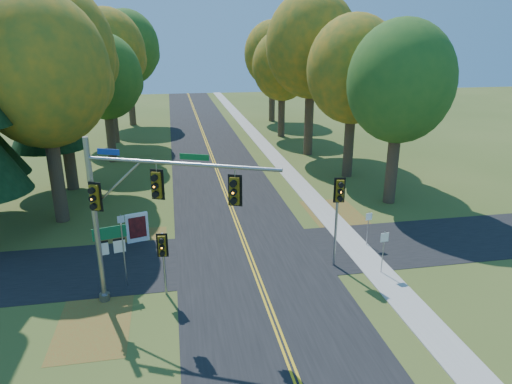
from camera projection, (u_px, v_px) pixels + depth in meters
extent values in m
plane|color=#3B4F1C|center=(256.00, 273.00, 23.28)|extent=(160.00, 160.00, 0.00)
cube|color=black|center=(256.00, 273.00, 23.28)|extent=(8.00, 160.00, 0.02)
cube|color=black|center=(249.00, 256.00, 25.14)|extent=(60.00, 6.00, 0.02)
cube|color=gold|center=(254.00, 273.00, 23.26)|extent=(0.10, 160.00, 0.01)
cube|color=gold|center=(258.00, 273.00, 23.29)|extent=(0.10, 160.00, 0.01)
cube|color=#9E998E|center=(370.00, 262.00, 24.34)|extent=(1.60, 160.00, 0.06)
cube|color=brown|center=(131.00, 249.00, 25.88)|extent=(4.00, 6.00, 0.00)
cube|color=brown|center=(341.00, 220.00, 30.04)|extent=(3.50, 8.00, 0.00)
cube|color=brown|center=(94.00, 323.00, 19.19)|extent=(3.00, 5.00, 0.00)
cylinder|color=#38281C|center=(56.00, 171.00, 28.91)|extent=(0.86, 0.86, 6.75)
ellipsoid|color=#B67918|center=(41.00, 71.00, 26.92)|extent=(8.00, 8.00, 9.20)
sphere|color=#B67918|center=(75.00, 82.00, 28.57)|extent=(4.80, 4.80, 4.80)
sphere|color=#B67918|center=(9.00, 57.00, 25.68)|extent=(4.40, 4.40, 4.40)
cylinder|color=#38281C|center=(392.00, 162.00, 32.39)|extent=(0.83, 0.83, 6.08)
ellipsoid|color=#3A651F|center=(400.00, 82.00, 30.60)|extent=(7.20, 7.20, 8.28)
sphere|color=#3A651F|center=(411.00, 90.00, 32.08)|extent=(4.32, 4.32, 4.32)
sphere|color=#3A651F|center=(389.00, 72.00, 29.48)|extent=(3.96, 3.96, 3.96)
cylinder|color=#38281C|center=(67.00, 143.00, 35.12)|extent=(0.89, 0.89, 7.42)
ellipsoid|color=#B67918|center=(55.00, 52.00, 32.95)|extent=(8.60, 8.60, 9.89)
sphere|color=#B67918|center=(84.00, 63.00, 34.73)|extent=(5.16, 5.16, 5.16)
sphere|color=#B67918|center=(27.00, 39.00, 31.61)|extent=(4.73, 4.73, 4.73)
cylinder|color=#38281C|center=(349.00, 140.00, 38.58)|extent=(0.84, 0.84, 6.30)
ellipsoid|color=#B67918|center=(354.00, 70.00, 36.71)|extent=(7.60, 7.60, 8.74)
sphere|color=#B67918|center=(365.00, 78.00, 38.27)|extent=(4.56, 4.56, 4.56)
sphere|color=#B67918|center=(342.00, 60.00, 35.52)|extent=(4.18, 4.18, 4.18)
cylinder|color=#38281C|center=(110.00, 133.00, 43.42)|extent=(0.81, 0.81, 5.62)
ellipsoid|color=#3A651F|center=(104.00, 77.00, 41.75)|extent=(6.80, 6.80, 7.82)
sphere|color=#3A651F|center=(122.00, 83.00, 43.15)|extent=(4.08, 4.08, 4.08)
sphere|color=#3A651F|center=(89.00, 70.00, 40.69)|extent=(3.74, 3.74, 3.74)
cylinder|color=#38281C|center=(309.00, 117.00, 45.71)|extent=(0.90, 0.90, 7.65)
ellipsoid|color=#B67918|center=(312.00, 45.00, 43.48)|extent=(8.80, 8.80, 10.12)
sphere|color=#B67918|center=(324.00, 54.00, 45.30)|extent=(5.28, 5.28, 5.28)
sphere|color=#B67918|center=(299.00, 35.00, 42.11)|extent=(4.84, 4.84, 4.84)
cylinder|color=#38281C|center=(113.00, 112.00, 51.20)|extent=(0.87, 0.87, 6.98)
ellipsoid|color=#B67918|center=(107.00, 53.00, 49.15)|extent=(8.20, 8.20, 9.43)
sphere|color=#B67918|center=(124.00, 60.00, 50.84)|extent=(4.92, 4.92, 4.92)
sphere|color=#B67918|center=(91.00, 45.00, 47.87)|extent=(4.51, 4.51, 4.51)
cylinder|color=#38281C|center=(281.00, 112.00, 54.46)|extent=(0.82, 0.82, 5.85)
ellipsoid|color=#B67918|center=(282.00, 66.00, 52.73)|extent=(7.00, 7.00, 8.05)
sphere|color=#B67918|center=(292.00, 71.00, 54.17)|extent=(4.20, 4.20, 4.20)
sphere|color=#B67918|center=(273.00, 60.00, 51.64)|extent=(3.85, 3.85, 3.85)
cylinder|color=#38281C|center=(131.00, 98.00, 61.51)|extent=(0.88, 0.88, 7.20)
ellipsoid|color=#3A651F|center=(127.00, 48.00, 59.41)|extent=(8.40, 8.40, 9.66)
sphere|color=#3A651F|center=(141.00, 54.00, 61.14)|extent=(5.04, 5.04, 5.04)
sphere|color=#3A651F|center=(114.00, 41.00, 58.10)|extent=(4.62, 4.62, 4.62)
cylinder|color=#38281C|center=(272.00, 98.00, 64.51)|extent=(0.85, 0.85, 6.53)
ellipsoid|color=#B67918|center=(273.00, 54.00, 62.58)|extent=(7.80, 7.80, 8.97)
sphere|color=#B67918|center=(281.00, 59.00, 64.19)|extent=(4.68, 4.68, 4.68)
sphere|color=#B67918|center=(264.00, 48.00, 61.37)|extent=(4.29, 4.29, 4.29)
cylinder|color=#38281C|center=(54.00, 169.00, 35.37)|extent=(0.50, 0.50, 3.42)
cone|color=black|center=(45.00, 112.00, 33.94)|extent=(5.60, 5.60, 5.45)
cone|color=black|center=(37.00, 58.00, 32.69)|extent=(4.57, 4.57, 5.45)
cylinder|color=gray|center=(96.00, 223.00, 19.70)|extent=(0.24, 0.24, 7.60)
cylinder|color=gray|center=(105.00, 297.00, 20.87)|extent=(0.48, 0.48, 0.33)
cylinder|color=gray|center=(180.00, 164.00, 17.87)|extent=(7.51, 3.43, 0.15)
cylinder|color=gray|center=(117.00, 185.00, 18.84)|extent=(2.29, 1.08, 2.24)
cylinder|color=gray|center=(156.00, 167.00, 18.15)|extent=(0.04, 0.04, 0.39)
cube|color=#72590C|center=(158.00, 184.00, 18.39)|extent=(0.47, 0.45, 1.09)
cube|color=black|center=(158.00, 184.00, 18.39)|extent=(0.53, 0.26, 1.28)
sphere|color=orange|center=(155.00, 186.00, 18.16)|extent=(0.20, 0.20, 0.20)
cylinder|color=black|center=(154.00, 178.00, 18.05)|extent=(0.31, 0.26, 0.26)
cylinder|color=black|center=(155.00, 186.00, 18.16)|extent=(0.31, 0.26, 0.26)
cylinder|color=black|center=(155.00, 195.00, 18.27)|extent=(0.31, 0.26, 0.26)
cylinder|color=gray|center=(235.00, 172.00, 17.45)|extent=(0.04, 0.04, 0.39)
cube|color=#72590C|center=(235.00, 190.00, 17.68)|extent=(0.47, 0.45, 1.09)
cube|color=black|center=(235.00, 190.00, 17.68)|extent=(0.53, 0.26, 1.28)
sphere|color=orange|center=(233.00, 192.00, 17.45)|extent=(0.20, 0.20, 0.20)
cylinder|color=black|center=(233.00, 184.00, 17.34)|extent=(0.31, 0.26, 0.26)
cylinder|color=black|center=(233.00, 192.00, 17.45)|extent=(0.31, 0.26, 0.26)
cylinder|color=black|center=(234.00, 201.00, 17.57)|extent=(0.31, 0.26, 0.26)
cube|color=#72590C|center=(96.00, 197.00, 19.07)|extent=(0.47, 0.45, 1.09)
cube|color=black|center=(96.00, 197.00, 19.07)|extent=(0.53, 0.26, 1.28)
sphere|color=orange|center=(92.00, 199.00, 18.84)|extent=(0.20, 0.20, 0.20)
cylinder|color=black|center=(92.00, 191.00, 18.73)|extent=(0.31, 0.26, 0.26)
cylinder|color=black|center=(92.00, 199.00, 18.84)|extent=(0.31, 0.26, 0.26)
cylinder|color=black|center=(93.00, 207.00, 18.95)|extent=(0.31, 0.26, 0.26)
cube|color=navy|center=(108.00, 152.00, 18.44)|extent=(0.91, 0.43, 0.24)
cube|color=#0C5926|center=(194.00, 157.00, 17.64)|extent=(1.11, 0.52, 0.24)
cylinder|color=gray|center=(336.00, 223.00, 23.34)|extent=(0.13, 0.13, 4.82)
cube|color=#72590C|center=(339.00, 190.00, 22.52)|extent=(0.41, 0.37, 1.09)
cube|color=black|center=(339.00, 190.00, 22.52)|extent=(0.57, 0.10, 1.29)
sphere|color=orange|center=(341.00, 192.00, 22.28)|extent=(0.20, 0.20, 0.20)
cylinder|color=black|center=(341.00, 185.00, 22.17)|extent=(0.28, 0.20, 0.26)
cylinder|color=black|center=(341.00, 192.00, 22.28)|extent=(0.28, 0.20, 0.26)
cylinder|color=black|center=(340.00, 199.00, 22.39)|extent=(0.28, 0.20, 0.26)
cylinder|color=#95979D|center=(164.00, 264.00, 20.92)|extent=(0.12, 0.12, 3.10)
cube|color=#72590C|center=(162.00, 245.00, 20.37)|extent=(0.35, 0.32, 0.97)
cube|color=black|center=(162.00, 245.00, 20.37)|extent=(0.50, 0.07, 1.14)
sphere|color=orange|center=(162.00, 247.00, 20.16)|extent=(0.17, 0.17, 0.17)
cylinder|color=black|center=(161.00, 241.00, 20.06)|extent=(0.25, 0.18, 0.23)
cylinder|color=black|center=(162.00, 247.00, 20.16)|extent=(0.25, 0.18, 0.23)
cylinder|color=black|center=(162.00, 254.00, 20.26)|extent=(0.25, 0.18, 0.23)
cylinder|color=gray|center=(100.00, 260.00, 21.19)|extent=(0.07, 0.07, 3.26)
cylinder|color=gray|center=(124.00, 255.00, 21.60)|extent=(0.07, 0.07, 3.26)
cube|color=#0C5830|center=(109.00, 233.00, 21.02)|extent=(1.49, 0.39, 0.60)
cube|color=silver|center=(109.00, 233.00, 21.02)|extent=(1.27, 0.30, 0.09)
cube|color=silver|center=(103.00, 249.00, 21.12)|extent=(0.54, 0.16, 0.60)
cube|color=black|center=(102.00, 242.00, 21.00)|extent=(0.53, 0.13, 0.11)
cube|color=silver|center=(119.00, 246.00, 21.41)|extent=(0.54, 0.16, 0.60)
cube|color=black|center=(119.00, 239.00, 21.29)|extent=(0.53, 0.13, 0.11)
cube|color=white|center=(137.00, 228.00, 26.61)|extent=(1.28, 0.53, 1.78)
cube|color=maroon|center=(138.00, 227.00, 26.51)|extent=(0.95, 0.30, 1.28)
cube|color=white|center=(130.00, 241.00, 26.64)|extent=(0.10, 0.10, 0.30)
cube|color=white|center=(147.00, 238.00, 27.06)|extent=(0.10, 0.10, 0.30)
cylinder|color=gray|center=(368.00, 229.00, 26.08)|extent=(0.05, 0.05, 2.08)
cube|color=white|center=(369.00, 217.00, 25.82)|extent=(0.40, 0.11, 0.43)
cylinder|color=gray|center=(383.00, 253.00, 22.93)|extent=(0.05, 0.05, 2.33)
cube|color=silver|center=(385.00, 237.00, 22.64)|extent=(0.44, 0.09, 0.48)
cylinder|color=gray|center=(122.00, 231.00, 25.80)|extent=(0.05, 0.05, 2.03)
cube|color=silver|center=(121.00, 219.00, 25.55)|extent=(0.38, 0.14, 0.41)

